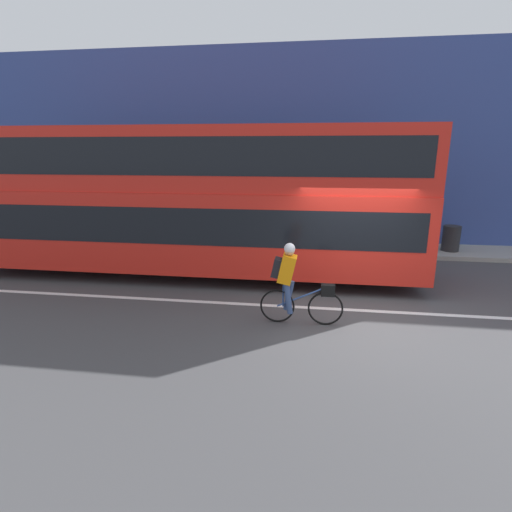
{
  "coord_description": "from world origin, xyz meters",
  "views": [
    {
      "loc": [
        -0.95,
        -7.82,
        3.31
      ],
      "look_at": [
        -2.18,
        0.72,
        1.0
      ],
      "focal_mm": 28.0,
      "sensor_mm": 36.0,
      "label": 1
    }
  ],
  "objects": [
    {
      "name": "trash_bin",
      "position": [
        3.48,
        5.5,
        0.54
      ],
      "size": [
        0.54,
        0.54,
        0.82
      ],
      "color": "#262628",
      "rests_on": "sidewalk_curb"
    },
    {
      "name": "bus",
      "position": [
        -4.17,
        2.25,
        2.15
      ],
      "size": [
        11.85,
        2.45,
        3.85
      ],
      "color": "black",
      "rests_on": "ground_plane"
    },
    {
      "name": "ground_plane",
      "position": [
        0.0,
        0.0,
        0.0
      ],
      "size": [
        80.0,
        80.0,
        0.0
      ],
      "primitive_type": "plane",
      "color": "#424244"
    },
    {
      "name": "sidewalk_curb",
      "position": [
        0.0,
        5.59,
        0.07
      ],
      "size": [
        60.0,
        1.78,
        0.13
      ],
      "color": "gray",
      "rests_on": "ground_plane"
    },
    {
      "name": "road_center_line",
      "position": [
        0.0,
        0.3,
        0.0
      ],
      "size": [
        50.0,
        0.14,
        0.01
      ],
      "primitive_type": "cube",
      "color": "silver",
      "rests_on": "ground_plane"
    },
    {
      "name": "cyclist_on_bike",
      "position": [
        -1.28,
        -0.54,
        0.87
      ],
      "size": [
        1.61,
        0.32,
        1.61
      ],
      "color": "black",
      "rests_on": "ground_plane"
    },
    {
      "name": "building_facade",
      "position": [
        0.0,
        6.62,
        3.35
      ],
      "size": [
        60.0,
        0.3,
        6.7
      ],
      "color": "#33478C",
      "rests_on": "ground_plane"
    }
  ]
}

